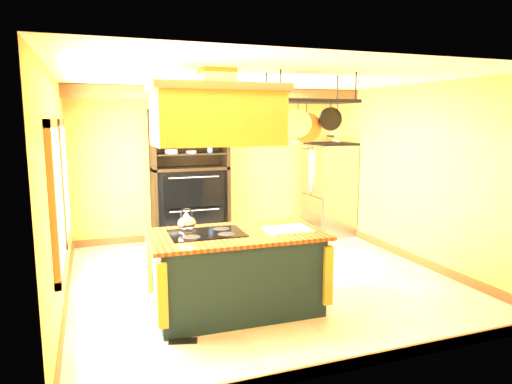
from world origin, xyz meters
TOP-DOWN VIEW (x-y plane):
  - floor at (0.00, 0.00)m, footprint 5.00×5.00m
  - ceiling at (0.00, 0.00)m, footprint 5.00×5.00m
  - wall_back at (0.00, 2.50)m, footprint 5.00×0.02m
  - wall_front at (0.00, -2.50)m, footprint 5.00×0.02m
  - wall_left at (-2.50, 0.00)m, footprint 0.02×5.00m
  - wall_right at (2.50, 0.00)m, footprint 0.02×5.00m
  - ceiling_beam at (0.00, 1.70)m, footprint 5.00×0.15m
  - window_near at (-2.47, -0.80)m, footprint 0.06×1.06m
  - window_far at (-2.47, 0.60)m, footprint 0.06×1.06m
  - kitchen_island at (-0.64, -0.93)m, footprint 1.97×1.12m
  - range_hood at (-0.84, -0.93)m, footprint 1.41×0.80m
  - pot_rack at (0.27, -0.92)m, footprint 1.10×0.51m
  - refrigerator at (2.11, 1.90)m, footprint 0.74×0.87m
  - hutch at (-0.50, 2.25)m, footprint 1.33×0.60m
  - floor_register at (-1.36, -1.47)m, footprint 0.30×0.19m

SIDE VIEW (x-z plane):
  - floor at x=0.00m, z-range 0.00..0.00m
  - floor_register at x=-1.36m, z-range 0.00..0.01m
  - kitchen_island at x=-0.64m, z-range -0.09..1.02m
  - refrigerator at x=2.11m, z-range -0.02..1.68m
  - hutch at x=-0.50m, z-range -0.27..2.08m
  - wall_back at x=0.00m, z-range 0.00..2.70m
  - wall_front at x=0.00m, z-range 0.00..2.70m
  - wall_left at x=-2.50m, z-range 0.00..2.70m
  - wall_right at x=2.50m, z-range 0.00..2.70m
  - window_near at x=-2.47m, z-range 0.62..2.18m
  - window_far at x=-2.47m, z-range 0.62..2.18m
  - range_hood at x=-0.84m, z-range 1.84..2.64m
  - pot_rack at x=0.27m, z-range 1.88..2.67m
  - ceiling_beam at x=0.00m, z-range 2.49..2.69m
  - ceiling at x=0.00m, z-range 2.70..2.70m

